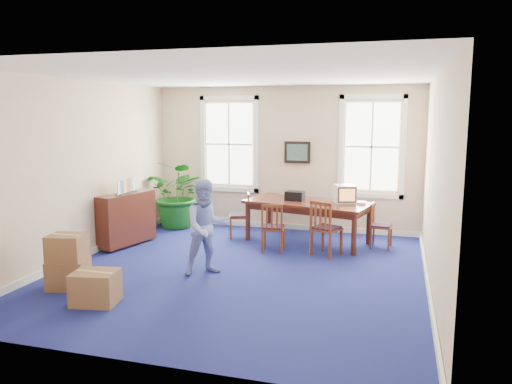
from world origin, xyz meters
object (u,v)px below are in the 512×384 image
(conference_table, at_px, (307,222))
(crt_tv, at_px, (345,194))
(potted_plant, at_px, (179,194))
(man, at_px, (207,227))
(credenza, at_px, (127,221))
(cardboard_boxes, at_px, (84,259))
(chair_near_left, at_px, (273,227))

(conference_table, xyz_separation_m, crt_tv, (0.73, 0.06, 0.60))
(conference_table, xyz_separation_m, potted_plant, (-3.06, 0.48, 0.35))
(man, bearing_deg, crt_tv, 14.07)
(credenza, distance_m, cardboard_boxes, 2.39)
(cardboard_boxes, bearing_deg, credenza, 105.35)
(crt_tv, height_order, cardboard_boxes, crt_tv)
(conference_table, bearing_deg, crt_tv, 17.85)
(conference_table, relative_size, credenza, 1.93)
(credenza, relative_size, cardboard_boxes, 0.85)
(conference_table, xyz_separation_m, cardboard_boxes, (-2.76, -3.56, 0.01))
(crt_tv, bearing_deg, cardboard_boxes, -153.59)
(chair_near_left, relative_size, potted_plant, 0.61)
(potted_plant, bearing_deg, conference_table, -8.89)
(conference_table, relative_size, cardboard_boxes, 1.64)
(credenza, xyz_separation_m, cardboard_boxes, (0.63, -2.30, -0.07))
(crt_tv, relative_size, potted_plant, 0.28)
(crt_tv, distance_m, credenza, 4.36)
(potted_plant, bearing_deg, crt_tv, -6.36)
(man, distance_m, cardboard_boxes, 1.93)
(conference_table, distance_m, potted_plant, 3.12)
(conference_table, distance_m, credenza, 3.62)
(conference_table, bearing_deg, credenza, -146.19)
(chair_near_left, height_order, cardboard_boxes, chair_near_left)
(chair_near_left, bearing_deg, crt_tv, -150.58)
(crt_tv, distance_m, potted_plant, 3.83)
(man, bearing_deg, credenza, 112.94)
(conference_table, height_order, cardboard_boxes, cardboard_boxes)
(chair_near_left, relative_size, cardboard_boxes, 0.62)
(potted_plant, bearing_deg, man, -57.79)
(crt_tv, relative_size, cardboard_boxes, 0.28)
(cardboard_boxes, bearing_deg, conference_table, 52.23)
(crt_tv, xyz_separation_m, credenza, (-4.12, -1.31, -0.52))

